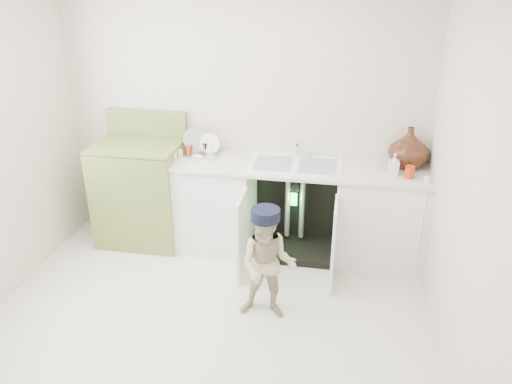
% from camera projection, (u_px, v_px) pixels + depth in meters
% --- Properties ---
extents(ground, '(3.50, 3.50, 0.00)m').
position_uv_depth(ground, '(206.00, 320.00, 3.97)').
color(ground, '#BAB4A3').
rests_on(ground, ground).
extents(room_shell, '(6.00, 5.50, 1.26)m').
position_uv_depth(room_shell, '(199.00, 176.00, 3.45)').
color(room_shell, beige).
rests_on(room_shell, ground).
extents(counter_run, '(2.44, 1.02, 1.27)m').
position_uv_depth(counter_run, '(299.00, 206.00, 4.75)').
color(counter_run, silver).
rests_on(counter_run, ground).
extents(avocado_stove, '(0.82, 0.65, 1.27)m').
position_uv_depth(avocado_stove, '(142.00, 191.00, 4.96)').
color(avocado_stove, olive).
rests_on(avocado_stove, ground).
extents(repair_worker, '(0.45, 0.87, 0.94)m').
position_uv_depth(repair_worker, '(268.00, 264.00, 3.85)').
color(repair_worker, '#C7B18E').
rests_on(repair_worker, ground).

